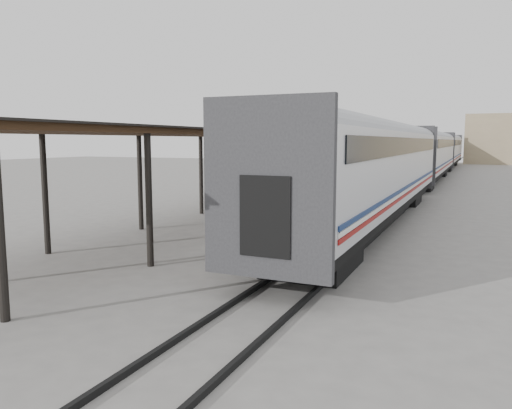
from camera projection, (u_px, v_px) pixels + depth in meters
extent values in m
plane|color=slate|center=(222.00, 256.00, 16.08)|extent=(160.00, 160.00, 0.00)
cube|color=silver|center=(373.00, 166.00, 21.70)|extent=(3.00, 24.00, 2.90)
cube|color=#28282B|center=(267.00, 191.00, 10.92)|extent=(3.04, 0.22, 3.50)
cube|color=black|center=(339.00, 145.00, 22.20)|extent=(0.04, 22.08, 0.65)
cube|color=black|center=(372.00, 205.00, 21.91)|extent=(2.55, 23.04, 0.50)
cube|color=silver|center=(429.00, 153.00, 45.24)|extent=(3.00, 24.00, 2.90)
cube|color=#28282B|center=(413.00, 157.00, 34.46)|extent=(3.04, 0.22, 3.50)
cube|color=black|center=(412.00, 143.00, 45.74)|extent=(0.04, 22.08, 0.65)
cube|color=black|center=(428.00, 172.00, 45.45)|extent=(2.55, 23.04, 0.50)
cube|color=silver|center=(447.00, 149.00, 68.78)|extent=(3.00, 24.00, 2.90)
cube|color=#28282B|center=(440.00, 151.00, 58.00)|extent=(3.04, 0.22, 3.50)
cube|color=black|center=(435.00, 142.00, 69.28)|extent=(0.04, 22.08, 0.65)
cube|color=black|center=(446.00, 161.00, 68.99)|extent=(2.55, 23.04, 0.50)
cube|color=black|center=(273.00, 194.00, 14.56)|extent=(0.50, 1.70, 2.00)
imported|color=beige|center=(273.00, 199.00, 14.58)|extent=(0.72, 0.89, 1.72)
cube|color=olive|center=(258.00, 219.00, 14.68)|extent=(0.57, 0.25, 0.42)
cube|color=#422B19|center=(328.00, 137.00, 38.68)|extent=(4.60, 64.00, 0.18)
cube|color=black|center=(328.00, 135.00, 38.67)|extent=(4.90, 64.30, 0.06)
cylinder|color=black|center=(303.00, 162.00, 39.76)|extent=(0.20, 0.20, 4.00)
cylinder|color=black|center=(376.00, 154.00, 67.83)|extent=(0.20, 0.20, 4.00)
cylinder|color=black|center=(354.00, 163.00, 38.10)|extent=(0.20, 0.20, 4.00)
cylinder|color=black|center=(408.00, 154.00, 66.17)|extent=(0.20, 0.20, 4.00)
cube|color=black|center=(420.00, 181.00, 45.85)|extent=(0.10, 150.00, 0.12)
cube|color=black|center=(436.00, 181.00, 45.27)|extent=(0.10, 150.00, 0.12)
cube|color=tan|center=(379.00, 145.00, 94.00)|extent=(12.00, 8.00, 6.00)
cube|color=brown|center=(249.00, 236.00, 15.23)|extent=(1.99, 2.68, 0.12)
cube|color=black|center=(249.00, 247.00, 15.28)|extent=(1.86, 2.55, 0.06)
cylinder|color=black|center=(229.00, 263.00, 14.40)|extent=(0.21, 0.40, 0.40)
cylinder|color=black|center=(263.00, 263.00, 14.33)|extent=(0.21, 0.40, 0.40)
cylinder|color=black|center=(236.00, 249.00, 16.28)|extent=(0.21, 0.40, 0.40)
cylinder|color=black|center=(267.00, 249.00, 16.21)|extent=(0.21, 0.40, 0.40)
cube|color=#3D3D40|center=(241.00, 227.00, 15.82)|extent=(0.84, 0.76, 0.24)
cube|color=olive|center=(259.00, 228.00, 15.89)|extent=(0.57, 0.45, 0.18)
cube|color=black|center=(240.00, 230.00, 15.32)|extent=(0.68, 0.57, 0.23)
cube|color=#444529|center=(256.00, 231.00, 15.26)|extent=(0.56, 0.44, 0.18)
cube|color=#503220|center=(244.00, 221.00, 15.66)|extent=(0.71, 0.62, 0.21)
cube|color=olive|center=(241.00, 223.00, 15.27)|extent=(0.63, 0.60, 0.21)
cube|color=#3D3D40|center=(245.00, 216.00, 15.63)|extent=(0.58, 0.53, 0.17)
cube|color=black|center=(258.00, 226.00, 15.26)|extent=(0.42, 0.31, 0.15)
cube|color=maroon|center=(331.00, 192.00, 31.91)|extent=(1.22, 1.51, 0.79)
cube|color=maroon|center=(330.00, 183.00, 32.19)|extent=(0.89, 0.76, 0.31)
cylinder|color=black|center=(326.00, 197.00, 31.49)|extent=(0.21, 0.33, 0.32)
cylinder|color=black|center=(337.00, 197.00, 31.46)|extent=(0.21, 0.33, 0.32)
cylinder|color=black|center=(324.00, 196.00, 32.44)|extent=(0.21, 0.33, 0.32)
cylinder|color=black|center=(335.00, 196.00, 32.42)|extent=(0.21, 0.33, 0.32)
imported|color=navy|center=(243.00, 208.00, 14.48)|extent=(0.54, 0.72, 1.79)
imported|color=black|center=(308.00, 190.00, 29.73)|extent=(0.98, 0.66, 1.54)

